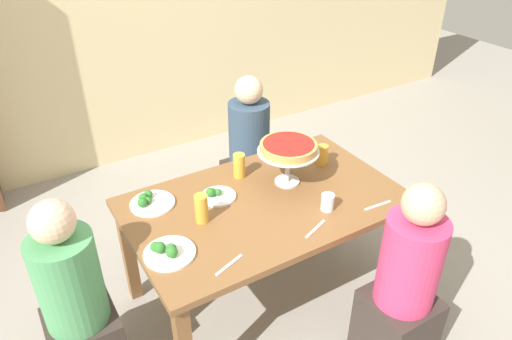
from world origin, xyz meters
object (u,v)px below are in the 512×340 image
object	(u,v)px
cutlery_knife_near	(229,265)
cutlery_knife_far	(315,229)
beer_glass_amber_tall	(322,155)
beer_glass_amber_spare	(239,166)
cutlery_fork_near	(309,149)
salad_plate_near_diner	(168,251)
salad_plate_spare	(216,195)
dining_table	(265,213)
deep_dish_pizza_stand	(288,150)
diner_near_right	(403,292)
salad_plate_far_diner	(150,202)
diner_head_west	(78,312)
water_glass_clear_near	(328,202)
diner_far_right	(249,160)
beer_glass_amber_short	(201,209)

from	to	relation	value
cutlery_knife_near	cutlery_knife_far	xyz separation A→B (m)	(0.51, 0.00, 0.00)
beer_glass_amber_tall	beer_glass_amber_spare	world-z (taller)	beer_glass_amber_spare
beer_glass_amber_tall	cutlery_fork_near	distance (m)	0.21
salad_plate_near_diner	salad_plate_spare	world-z (taller)	salad_plate_near_diner
dining_table	deep_dish_pizza_stand	world-z (taller)	deep_dish_pizza_stand
salad_plate_spare	cutlery_fork_near	bearing A→B (deg)	12.91
cutlery_fork_near	diner_near_right	bearing A→B (deg)	66.03
cutlery_knife_near	beer_glass_amber_spare	bearing A→B (deg)	37.57
cutlery_knife_far	dining_table	bearing A→B (deg)	82.66
salad_plate_far_diner	salad_plate_spare	bearing A→B (deg)	-20.87
diner_near_right	salad_plate_near_diner	size ratio (longest dim) A/B	4.50
dining_table	diner_head_west	distance (m)	1.11
cutlery_knife_near	cutlery_fork_near	bearing A→B (deg)	16.21
diner_head_west	salad_plate_far_diner	world-z (taller)	diner_head_west
water_glass_clear_near	cutlery_knife_far	world-z (taller)	water_glass_clear_near
diner_far_right	cutlery_fork_near	xyz separation A→B (m)	(0.20, -0.46, 0.25)
salad_plate_near_diner	beer_glass_amber_short	bearing A→B (deg)	30.97
dining_table	beer_glass_amber_tall	size ratio (longest dim) A/B	11.65
diner_far_right	deep_dish_pizza_stand	world-z (taller)	diner_far_right
salad_plate_spare	salad_plate_far_diner	bearing A→B (deg)	159.13
diner_far_right	water_glass_clear_near	world-z (taller)	diner_far_right
dining_table	beer_glass_amber_spare	distance (m)	0.34
diner_head_west	beer_glass_amber_tall	distance (m)	1.66
salad_plate_near_diner	cutlery_knife_far	size ratio (longest dim) A/B	1.42
cutlery_knife_far	salad_plate_far_diner	bearing A→B (deg)	114.06
salad_plate_far_diner	diner_head_west	bearing A→B (deg)	-147.99
diner_head_west	cutlery_knife_far	distance (m)	1.25
deep_dish_pizza_stand	beer_glass_amber_tall	bearing A→B (deg)	11.08
deep_dish_pizza_stand	beer_glass_amber_short	distance (m)	0.62
diner_near_right	water_glass_clear_near	xyz separation A→B (m)	(-0.11, 0.51, 0.30)
dining_table	salad_plate_spare	bearing A→B (deg)	143.11
cutlery_knife_far	beer_glass_amber_spare	bearing A→B (deg)	76.36
dining_table	salad_plate_far_diner	bearing A→B (deg)	152.29
dining_table	cutlery_knife_near	world-z (taller)	cutlery_knife_near
diner_far_right	deep_dish_pizza_stand	xyz separation A→B (m)	(-0.15, -0.71, 0.47)
diner_far_right	salad_plate_spare	bearing A→B (deg)	-42.81
diner_near_right	diner_head_west	xyz separation A→B (m)	(-1.46, 0.73, 0.00)
dining_table	cutlery_knife_near	xyz separation A→B (m)	(-0.43, -0.36, 0.09)
beer_glass_amber_tall	deep_dish_pizza_stand	bearing A→B (deg)	-168.92
salad_plate_spare	deep_dish_pizza_stand	bearing A→B (deg)	-9.88
salad_plate_spare	beer_glass_amber_spare	distance (m)	0.27
diner_head_west	beer_glass_amber_tall	world-z (taller)	diner_head_west
diner_head_west	cutlery_fork_near	distance (m)	1.72
beer_glass_amber_short	cutlery_knife_near	bearing A→B (deg)	-96.01
salad_plate_near_diner	cutlery_knife_near	xyz separation A→B (m)	(0.22, -0.22, -0.02)
diner_far_right	salad_plate_near_diner	distance (m)	1.41
beer_glass_amber_tall	cutlery_knife_near	bearing A→B (deg)	-151.67
beer_glass_amber_spare	cutlery_knife_near	distance (m)	0.79
salad_plate_far_diner	diner_near_right	bearing A→B (deg)	-48.63
water_glass_clear_near	cutlery_knife_far	bearing A→B (deg)	-146.31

